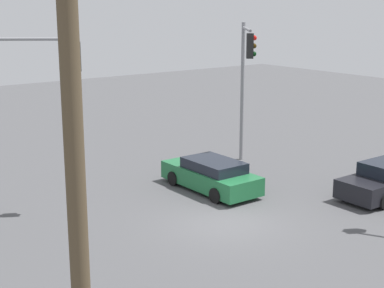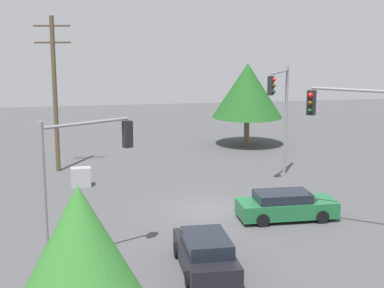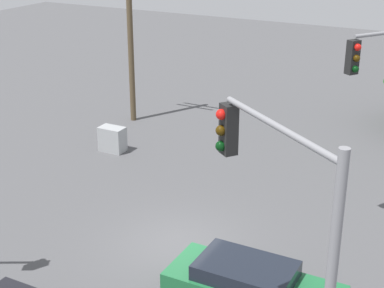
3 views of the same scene
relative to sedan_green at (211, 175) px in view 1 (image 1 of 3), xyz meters
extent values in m
plane|color=#4C4C4F|center=(3.30, -1.97, -0.66)|extent=(80.00, 80.00, 0.00)
cylinder|color=black|center=(5.81, 3.80, -0.34)|extent=(0.22, 0.63, 0.63)
cylinder|color=black|center=(4.08, 3.80, -0.34)|extent=(0.22, 0.63, 0.63)
cube|color=#1E6638|center=(-0.05, 0.00, -0.11)|extent=(4.66, 1.84, 0.75)
cube|color=black|center=(0.18, 0.00, 0.47)|extent=(2.56, 1.62, 0.43)
cylinder|color=black|center=(-1.49, -0.87, -0.35)|extent=(0.62, 0.22, 0.62)
cylinder|color=black|center=(-1.49, 0.87, -0.35)|extent=(0.62, 0.22, 0.62)
cylinder|color=black|center=(1.40, -0.87, -0.35)|extent=(0.62, 0.22, 0.62)
cylinder|color=black|center=(1.40, 0.87, -0.35)|extent=(0.62, 0.22, 0.62)
cylinder|color=gray|center=(-1.78, -6.92, 5.79)|extent=(2.00, 2.84, 0.12)
cube|color=black|center=(-0.83, -5.54, 5.16)|extent=(0.42, 0.44, 1.05)
sphere|color=red|center=(-0.97, -5.44, 5.50)|extent=(0.22, 0.22, 0.22)
sphere|color=#392605|center=(-0.97, -5.44, 5.16)|extent=(0.22, 0.22, 0.22)
sphere|color=black|center=(-0.97, -5.44, 4.82)|extent=(0.22, 0.22, 0.22)
cylinder|color=gray|center=(-2.98, 4.33, 2.73)|extent=(0.18, 0.18, 6.78)
cylinder|color=gray|center=(-1.59, 3.27, 5.87)|extent=(2.85, 2.21, 0.12)
cube|color=black|center=(-0.20, 2.22, 5.24)|extent=(0.44, 0.43, 1.05)
sphere|color=red|center=(-0.10, 2.36, 5.58)|extent=(0.22, 0.22, 0.22)
sphere|color=#392605|center=(-0.10, 2.36, 5.24)|extent=(0.22, 0.22, 0.22)
sphere|color=black|center=(-0.10, 2.36, 4.91)|extent=(0.22, 0.22, 0.22)
cylinder|color=brown|center=(11.19, -11.46, 4.18)|extent=(0.28, 0.28, 9.67)
camera|label=1|loc=(18.35, -14.85, 7.04)|focal=55.00mm
camera|label=2|loc=(9.01, 25.72, 8.52)|focal=55.00mm
camera|label=3|loc=(-4.68, 12.32, 9.31)|focal=55.00mm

